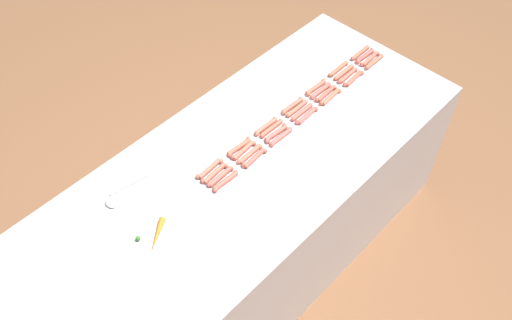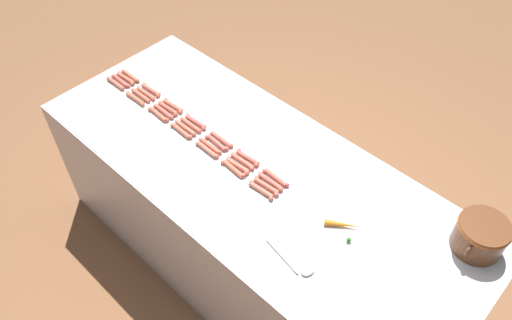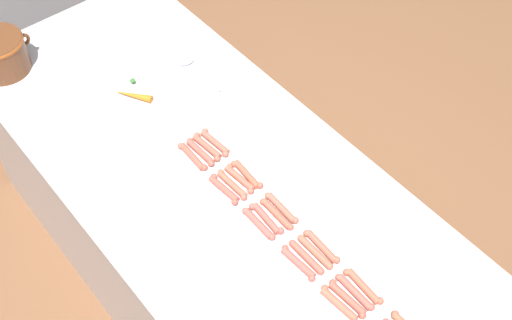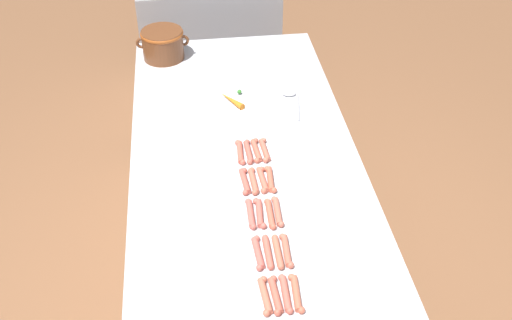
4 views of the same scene
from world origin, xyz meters
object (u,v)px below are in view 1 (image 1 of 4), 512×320
Objects in this scene: hot_dog_1 at (354,79)px; carrot at (156,235)px; hot_dog_9 at (326,94)px; hot_dog_14 at (365,56)px; hot_dog_6 at (226,181)px; hot_dog_13 at (220,177)px; hot_dog_3 at (307,116)px; hot_dog_12 at (250,154)px; hot_dog_21 at (360,53)px; serving_spoon at (118,196)px; hot_dog_10 at (302,112)px; hot_dog_27 at (210,169)px; hot_dog_24 at (292,106)px; hot_dog_7 at (370,59)px; hot_dog_0 at (374,62)px; hot_dog_25 at (266,126)px; hot_dog_2 at (331,97)px; hot_dog_15 at (344,72)px; hot_dog_19 at (243,150)px; hot_dog_18 at (271,128)px; hot_dog_20 at (215,173)px; hot_dog_8 at (348,76)px; hot_dog_22 at (338,69)px; hot_dog_17 at (297,108)px; hot_dog_4 at (281,137)px; hot_dog_23 at (316,87)px; hot_dog_16 at (321,91)px; hot_dog_26 at (239,147)px; hot_dog_11 at (276,133)px; hot_dog_5 at (254,158)px.

carrot is (0.01, 1.43, 0.00)m from hot_dog_1.
hot_dog_9 is 1.00× the size of hot_dog_14.
hot_dog_13 is at bearing -2.27° from hot_dog_6.
hot_dog_14 is (0.03, -1.21, 0.00)m from hot_dog_13.
hot_dog_3 is 0.40m from hot_dog_12.
hot_dog_21 is 1.63m from serving_spoon.
hot_dog_10 is at bearing -89.63° from hot_dog_12.
hot_dog_9 is 1.00× the size of hot_dog_27.
hot_dog_7 is at bearing -96.87° from hot_dog_24.
hot_dog_0 and hot_dog_25 have the same top height.
hot_dog_15 is at bearing -71.21° from hot_dog_2.
hot_dog_19 is (0.07, 0.60, 0.00)m from hot_dog_2.
hot_dog_3 is 0.61m from hot_dog_14.
hot_dog_1 is 0.60m from hot_dog_18.
hot_dog_1 is at bearing -94.26° from hot_dog_20.
hot_dog_19 and hot_dog_24 have the same top height.
hot_dog_1 is 1.00× the size of hot_dog_7.
hot_dog_8 is 0.07m from hot_dog_22.
hot_dog_9 and hot_dog_27 have the same top height.
hot_dog_6 is at bearing 89.89° from hot_dog_2.
hot_dog_14 is 1.00× the size of hot_dog_21.
hot_dog_17 is 0.03m from hot_dog_24.
hot_dog_22 is at bearing -84.59° from hot_dog_12.
hot_dog_17 is at bearing 95.37° from hot_dog_22.
hot_dog_4 and hot_dog_10 have the same top height.
hot_dog_0 and hot_dog_27 have the same top height.
hot_dog_25 is 0.83m from serving_spoon.
carrot reaches higher than hot_dog_23.
hot_dog_2 is at bearing 90.02° from hot_dog_0.
hot_dog_9 is at bearing 79.82° from hot_dog_1.
hot_dog_7 and hot_dog_15 have the same top height.
hot_dog_21 is 1.00× the size of hot_dog_24.
hot_dog_10 is at bearing 86.39° from hot_dog_0.
hot_dog_10 is at bearing 100.29° from hot_dog_22.
hot_dog_16 is 1.00× the size of hot_dog_25.
hot_dog_26 is at bearing -70.81° from hot_dog_13.
hot_dog_12 is at bearing 92.55° from hot_dog_15.
hot_dog_2 is 1.00× the size of hot_dog_13.
hot_dog_8 is 0.80m from hot_dog_12.
hot_dog_8 and hot_dog_11 have the same top height.
hot_dog_4 and hot_dog_19 have the same top height.
hot_dog_7 is 0.81m from hot_dog_25.
hot_dog_8 is (0.04, -0.40, 0.00)m from hot_dog_3.
hot_dog_1 and hot_dog_5 have the same top height.
hot_dog_3 is 0.23m from hot_dog_23.
hot_dog_27 is (0.11, 1.20, 0.00)m from hot_dog_0.
hot_dog_24 is (0.07, -0.21, 0.00)m from hot_dog_11.
hot_dog_15 is at bearing 179.76° from hot_dog_22.
hot_dog_14 and hot_dog_21 have the same top height.
hot_dog_18 is (0.04, 0.20, 0.00)m from hot_dog_10.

